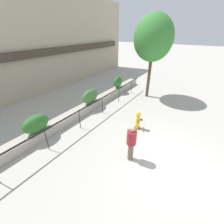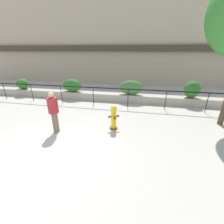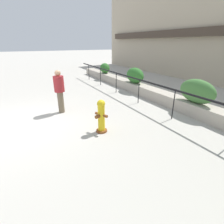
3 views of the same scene
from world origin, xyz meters
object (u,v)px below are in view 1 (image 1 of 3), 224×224
object	(u,v)px
street_tree	(154,38)
hedge_bush_3	(118,82)
hedge_bush_2	(90,96)
pedestrian	(131,141)
fire_hydrant	(138,120)
hedge_bush_1	(36,124)

from	to	relation	value
street_tree	hedge_bush_3	bearing A→B (deg)	105.90
hedge_bush_2	pedestrian	distance (m)	5.37
pedestrian	fire_hydrant	bearing A→B (deg)	17.51
street_tree	pedestrian	bearing A→B (deg)	-163.53
hedge_bush_2	fire_hydrant	size ratio (longest dim) A/B	1.42
hedge_bush_1	fire_hydrant	distance (m)	5.36
hedge_bush_1	pedestrian	xyz separation A→B (m)	(1.36, -4.61, 0.05)
hedge_bush_2	hedge_bush_3	world-z (taller)	hedge_bush_3
pedestrian	hedge_bush_1	bearing A→B (deg)	106.41
hedge_bush_3	pedestrian	xyz separation A→B (m)	(-6.43, -4.61, -0.02)
hedge_bush_3	fire_hydrant	distance (m)	5.66
hedge_bush_3	pedestrian	bearing A→B (deg)	-144.37
fire_hydrant	pedestrian	distance (m)	2.48
hedge_bush_1	hedge_bush_2	xyz separation A→B (m)	(4.11, 0.00, 0.02)
hedge_bush_1	street_tree	size ratio (longest dim) A/B	0.22
hedge_bush_3	fire_hydrant	bearing A→B (deg)	-136.64
hedge_bush_3	hedge_bush_2	bearing A→B (deg)	180.00
fire_hydrant	pedestrian	world-z (taller)	pedestrian
hedge_bush_1	fire_hydrant	size ratio (longest dim) A/B	1.27
hedge_bush_2	fire_hydrant	bearing A→B (deg)	-96.24
hedge_bush_3	street_tree	size ratio (longest dim) A/B	0.16
hedge_bush_3	fire_hydrant	world-z (taller)	hedge_bush_3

